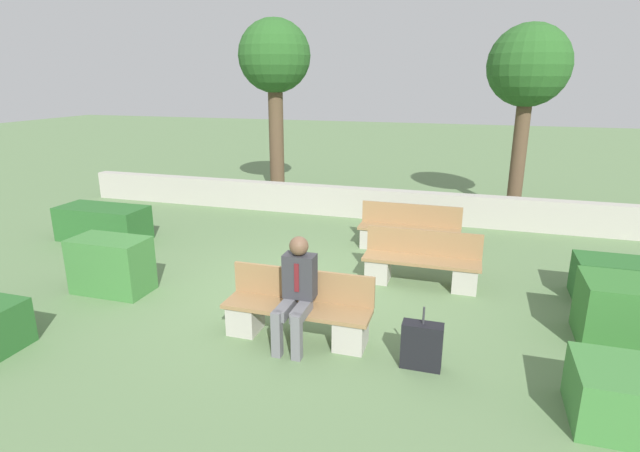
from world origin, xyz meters
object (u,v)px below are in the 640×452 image
suitcase (422,346)px  tree_center_left (528,70)px  bench_front (297,314)px  bench_left_side (421,265)px  bench_right_side (409,233)px  person_seated_man (297,287)px  tree_leftmost (275,62)px

suitcase → tree_center_left: (1.39, 7.32, 2.99)m
bench_front → bench_left_side: bearing=58.9°
tree_center_left → bench_left_side: bearing=-108.3°
bench_right_side → tree_center_left: tree_center_left is taller
person_seated_man → tree_leftmost: tree_leftmost is taller
person_seated_man → tree_center_left: bearing=68.2°
person_seated_man → suitcase: person_seated_man is taller
suitcase → tree_leftmost: size_ratio=0.16×
bench_left_side → bench_front: bearing=-118.1°
person_seated_man → tree_center_left: tree_center_left is taller
person_seated_man → bench_left_side: bearing=61.3°
bench_front → bench_left_side: 2.48m
person_seated_man → tree_leftmost: 8.53m
suitcase → bench_left_side: bearing=96.2°
bench_left_side → tree_center_left: bearing=74.7°
bench_front → person_seated_man: (0.04, -0.14, 0.42)m
bench_left_side → suitcase: bench_left_side is taller
bench_front → bench_right_side: bearing=76.6°
bench_front → person_seated_man: bearing=-72.8°
bench_front → bench_right_side: (0.89, 3.73, 0.00)m
bench_left_side → person_seated_man: person_seated_man is taller
tree_center_left → tree_leftmost: bearing=178.2°
bench_right_side → tree_center_left: 4.90m
tree_leftmost → bench_right_side: bearing=-41.3°
person_seated_man → suitcase: 1.57m
bench_right_side → tree_center_left: (2.03, 3.35, 2.95)m
bench_front → bench_left_side: same height
person_seated_man → tree_center_left: size_ratio=0.31×
person_seated_man → bench_right_side: bearing=77.7°
suitcase → bench_front: bearing=171.2°
bench_left_side → person_seated_man: (-1.24, -2.26, 0.42)m
tree_center_left → bench_front: bearing=-112.4°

